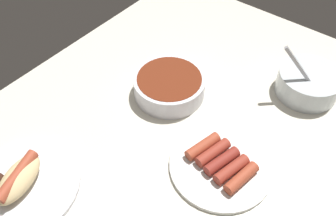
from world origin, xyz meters
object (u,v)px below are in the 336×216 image
object	(u,v)px
plate_sausages	(221,164)
bowl_coleslaw	(308,82)
plate_hotdog_assembled	(20,182)
bowl_chili	(169,85)

from	to	relation	value
plate_sausages	bowl_coleslaw	distance (cm)	33.81
plate_sausages	plate_hotdog_assembled	world-z (taller)	plate_hotdog_assembled
plate_sausages	bowl_chili	distance (cm)	25.37
bowl_chili	bowl_coleslaw	bearing A→B (deg)	129.06
plate_sausages	plate_hotdog_assembled	xyz separation A→B (cm)	(30.13, -30.42, 0.60)
plate_hotdog_assembled	bowl_chili	size ratio (longest dim) A/B	1.31
plate_hotdog_assembled	plate_sausages	bearing A→B (deg)	134.73
plate_sausages	bowl_coleslaw	xyz separation A→B (cm)	(-33.36, 4.91, 2.39)
plate_hotdog_assembled	bowl_chili	world-z (taller)	same
plate_sausages	plate_hotdog_assembled	size ratio (longest dim) A/B	0.95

